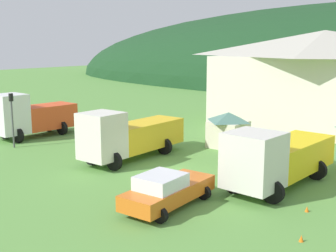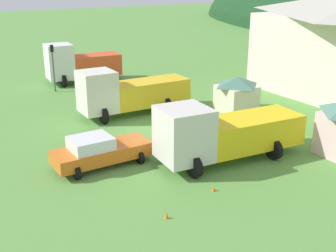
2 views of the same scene
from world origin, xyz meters
TOP-DOWN VIEW (x-y plane):
  - ground_plane at (0.00, 0.00)m, footprint 200.00×200.00m
  - depot_building at (2.85, 17.83)m, footprint 18.93×9.52m
  - play_shed_cream at (-0.31, 7.58)m, footprint 2.55×2.62m
  - heavy_rig_white at (-14.50, 0.98)m, footprint 3.42×6.70m
  - heavy_rig_striped at (-3.65, 0.59)m, footprint 3.09×7.91m
  - flatbed_truck_yellow at (6.11, 1.25)m, footprint 3.62×8.24m
  - service_pickup_orange at (3.40, -4.48)m, footprint 2.39×5.14m
  - traffic_light_west at (-12.46, -1.92)m, footprint 0.20×0.32m
  - traffic_cone_near_pickup at (8.66, -1.13)m, footprint 0.36×0.36m
  - traffic_cone_mid_row at (9.56, -4.18)m, footprint 0.36×0.36m

SIDE VIEW (x-z plane):
  - ground_plane at x=0.00m, z-range 0.00..0.00m
  - traffic_cone_near_pickup at x=8.66m, z-range -0.26..0.26m
  - traffic_cone_mid_row at x=9.56m, z-range -0.27..0.27m
  - service_pickup_orange at x=3.40m, z-range 0.00..1.66m
  - play_shed_cream at x=-0.31m, z-range 0.04..2.58m
  - flatbed_truck_yellow at x=6.11m, z-range -0.02..3.21m
  - heavy_rig_striped at x=-3.65m, z-range -0.05..3.30m
  - heavy_rig_white at x=-14.50m, z-range -0.03..3.56m
  - traffic_light_west at x=-12.46m, z-range 0.46..4.37m
  - depot_building at x=2.85m, z-range 0.13..8.60m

